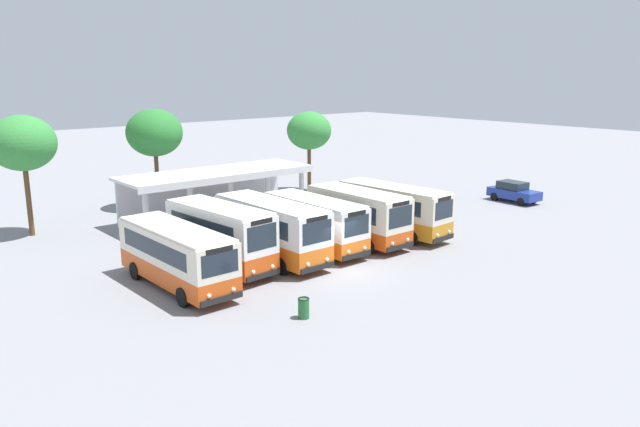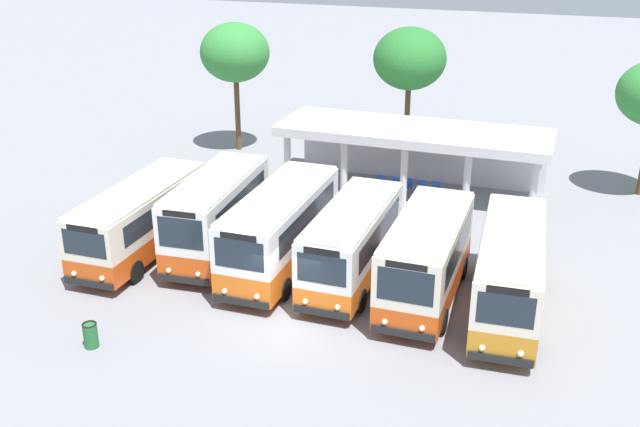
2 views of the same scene
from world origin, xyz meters
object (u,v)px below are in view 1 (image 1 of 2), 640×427
at_px(waiting_chair_second_from_end, 214,214).
at_px(city_bus_middle_cream, 271,228).
at_px(city_bus_fifth_blue, 358,214).
at_px(waiting_chair_fourth_seat, 232,211).
at_px(city_bus_second_in_row, 220,235).
at_px(litter_bin_apron, 304,308).
at_px(parked_car_flank, 514,192).
at_px(waiting_chair_fifth_seat, 240,209).
at_px(waiting_chair_end_by_column, 205,215).
at_px(city_bus_far_end_green, 393,208).
at_px(city_bus_nearest_orange, 177,254).
at_px(waiting_chair_middle_seat, 223,212).
at_px(city_bus_fourth_amber, 314,222).

bearing_deg(waiting_chair_second_from_end, city_bus_middle_cream, -102.67).
distance_m(city_bus_fifth_blue, waiting_chair_fourth_seat, 10.79).
bearing_deg(city_bus_middle_cream, waiting_chair_fourth_seat, 69.68).
xyz_separation_m(city_bus_second_in_row, litter_bin_apron, (-0.75, -7.89, -1.44)).
distance_m(parked_car_flank, litter_bin_apron, 28.69).
distance_m(waiting_chair_second_from_end, waiting_chair_fifth_seat, 2.15).
relative_size(city_bus_second_in_row, waiting_chair_end_by_column, 8.29).
relative_size(parked_car_flank, waiting_chair_second_from_end, 4.85).
distance_m(city_bus_second_in_row, waiting_chair_second_from_end, 10.98).
height_order(waiting_chair_fourth_seat, litter_bin_apron, litter_bin_apron).
relative_size(city_bus_fifth_blue, litter_bin_apron, 7.83).
height_order(city_bus_far_end_green, parked_car_flank, city_bus_far_end_green).
bearing_deg(litter_bin_apron, city_bus_nearest_orange, 108.15).
bearing_deg(city_bus_far_end_green, city_bus_nearest_orange, 180.00).
height_order(city_bus_second_in_row, waiting_chair_end_by_column, city_bus_second_in_row).
height_order(parked_car_flank, litter_bin_apron, parked_car_flank).
distance_m(city_bus_fifth_blue, waiting_chair_end_by_column, 11.52).
bearing_deg(parked_car_flank, city_bus_nearest_orange, -178.65).
distance_m(city_bus_nearest_orange, city_bus_far_end_green, 15.10).
bearing_deg(waiting_chair_fifth_seat, litter_bin_apron, -114.96).
bearing_deg(city_bus_nearest_orange, waiting_chair_middle_seat, 49.57).
height_order(city_bus_nearest_orange, waiting_chair_end_by_column, city_bus_nearest_orange).
bearing_deg(city_bus_middle_cream, parked_car_flank, 0.17).
bearing_deg(city_bus_middle_cream, waiting_chair_middle_seat, 73.47).
xyz_separation_m(parked_car_flank, waiting_chair_fourth_seat, (-20.23, 9.80, -0.30)).
distance_m(parked_car_flank, waiting_chair_second_from_end, 23.79).
relative_size(waiting_chair_middle_seat, litter_bin_apron, 0.96).
height_order(city_bus_second_in_row, waiting_chair_fifth_seat, city_bus_second_in_row).
relative_size(waiting_chair_end_by_column, waiting_chair_fourth_seat, 1.00).
bearing_deg(litter_bin_apron, city_bus_far_end_green, 28.33).
relative_size(city_bus_fourth_amber, city_bus_far_end_green, 0.91).
bearing_deg(litter_bin_apron, waiting_chair_fifth_seat, 65.04).
relative_size(city_bus_second_in_row, city_bus_fourth_amber, 0.98).
relative_size(city_bus_far_end_green, waiting_chair_second_from_end, 9.28).
xyz_separation_m(city_bus_fourth_amber, waiting_chair_fourth_seat, (0.64, 9.95, -1.19)).
bearing_deg(city_bus_far_end_green, city_bus_fourth_amber, 174.76).
distance_m(city_bus_nearest_orange, waiting_chair_middle_seat, 13.89).
bearing_deg(waiting_chair_end_by_column, waiting_chair_middle_seat, -1.53).
bearing_deg(waiting_chair_end_by_column, city_bus_nearest_orange, -125.50).
xyz_separation_m(waiting_chair_middle_seat, waiting_chair_fourth_seat, (0.72, -0.03, 0.00)).
relative_size(city_bus_second_in_row, city_bus_middle_cream, 0.89).
distance_m(city_bus_second_in_row, city_bus_fourth_amber, 6.05).
height_order(city_bus_fourth_amber, city_bus_fifth_blue, city_bus_fifth_blue).
bearing_deg(city_bus_far_end_green, waiting_chair_middle_seat, 120.15).
height_order(city_bus_far_end_green, litter_bin_apron, city_bus_far_end_green).
xyz_separation_m(city_bus_second_in_row, parked_car_flank, (26.91, -0.26, -1.07)).
height_order(parked_car_flank, waiting_chair_second_from_end, parked_car_flank).
xyz_separation_m(waiting_chair_second_from_end, litter_bin_apron, (-5.99, -17.44, -0.07)).
bearing_deg(city_bus_far_end_green, city_bus_middle_cream, 175.97).
height_order(city_bus_nearest_orange, city_bus_second_in_row, city_bus_second_in_row).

